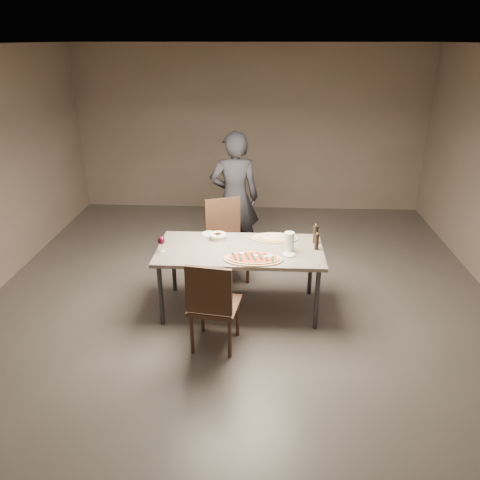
{
  "coord_description": "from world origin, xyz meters",
  "views": [
    {
      "loc": [
        0.24,
        -4.62,
        2.85
      ],
      "look_at": [
        0.0,
        0.0,
        0.85
      ],
      "focal_mm": 35.0,
      "sensor_mm": 36.0,
      "label": 1
    }
  ],
  "objects_px": {
    "chair_near": "(212,302)",
    "diner": "(235,198)",
    "carafe": "(289,242)",
    "ham_pizza": "(275,238)",
    "pepper_mill_left": "(317,241)",
    "zucchini_pizza": "(254,258)",
    "bread_basket": "(218,236)",
    "dining_table": "(240,253)",
    "chair_far": "(226,235)"
  },
  "relations": [
    {
      "from": "zucchini_pizza",
      "to": "carafe",
      "type": "xyz_separation_m",
      "value": [
        0.37,
        0.23,
        0.09
      ]
    },
    {
      "from": "carafe",
      "to": "chair_near",
      "type": "relative_size",
      "value": 0.23
    },
    {
      "from": "bread_basket",
      "to": "chair_far",
      "type": "height_order",
      "value": "chair_far"
    },
    {
      "from": "dining_table",
      "to": "carafe",
      "type": "relative_size",
      "value": 8.23
    },
    {
      "from": "zucchini_pizza",
      "to": "dining_table",
      "type": "bearing_deg",
      "value": 136.88
    },
    {
      "from": "zucchini_pizza",
      "to": "chair_near",
      "type": "distance_m",
      "value": 0.67
    },
    {
      "from": "dining_table",
      "to": "bread_basket",
      "type": "relative_size",
      "value": 9.29
    },
    {
      "from": "chair_near",
      "to": "diner",
      "type": "distance_m",
      "value": 2.11
    },
    {
      "from": "carafe",
      "to": "chair_near",
      "type": "distance_m",
      "value": 1.1
    },
    {
      "from": "chair_far",
      "to": "diner",
      "type": "relative_size",
      "value": 0.57
    },
    {
      "from": "ham_pizza",
      "to": "carafe",
      "type": "relative_size",
      "value": 2.42
    },
    {
      "from": "pepper_mill_left",
      "to": "chair_far",
      "type": "bearing_deg",
      "value": 143.26
    },
    {
      "from": "ham_pizza",
      "to": "pepper_mill_left",
      "type": "bearing_deg",
      "value": -29.67
    },
    {
      "from": "ham_pizza",
      "to": "diner",
      "type": "height_order",
      "value": "diner"
    },
    {
      "from": "chair_far",
      "to": "bread_basket",
      "type": "bearing_deg",
      "value": 64.41
    },
    {
      "from": "carafe",
      "to": "diner",
      "type": "bearing_deg",
      "value": 116.44
    },
    {
      "from": "chair_far",
      "to": "diner",
      "type": "xyz_separation_m",
      "value": [
        0.09,
        0.48,
        0.33
      ]
    },
    {
      "from": "bread_basket",
      "to": "chair_near",
      "type": "xyz_separation_m",
      "value": [
        0.04,
        -1.03,
        -0.25
      ]
    },
    {
      "from": "bread_basket",
      "to": "diner",
      "type": "distance_m",
      "value": 1.06
    },
    {
      "from": "chair_far",
      "to": "dining_table",
      "type": "bearing_deg",
      "value": 84.06
    },
    {
      "from": "ham_pizza",
      "to": "chair_near",
      "type": "bearing_deg",
      "value": -118.93
    },
    {
      "from": "bread_basket",
      "to": "chair_far",
      "type": "distance_m",
      "value": 0.6
    },
    {
      "from": "zucchini_pizza",
      "to": "chair_near",
      "type": "height_order",
      "value": "chair_near"
    },
    {
      "from": "dining_table",
      "to": "diner",
      "type": "height_order",
      "value": "diner"
    },
    {
      "from": "carafe",
      "to": "chair_near",
      "type": "xyz_separation_m",
      "value": [
        -0.75,
        -0.74,
        -0.32
      ]
    },
    {
      "from": "bread_basket",
      "to": "chair_near",
      "type": "bearing_deg",
      "value": -87.77
    },
    {
      "from": "chair_near",
      "to": "zucchini_pizza",
      "type": "bearing_deg",
      "value": 62.1
    },
    {
      "from": "pepper_mill_left",
      "to": "diner",
      "type": "xyz_separation_m",
      "value": [
        -0.96,
        1.27,
        0.05
      ]
    },
    {
      "from": "bread_basket",
      "to": "pepper_mill_left",
      "type": "distance_m",
      "value": 1.11
    },
    {
      "from": "pepper_mill_left",
      "to": "diner",
      "type": "distance_m",
      "value": 1.59
    },
    {
      "from": "pepper_mill_left",
      "to": "chair_near",
      "type": "relative_size",
      "value": 0.2
    },
    {
      "from": "diner",
      "to": "pepper_mill_left",
      "type": "bearing_deg",
      "value": 120.11
    },
    {
      "from": "diner",
      "to": "chair_near",
      "type": "bearing_deg",
      "value": 80.44
    },
    {
      "from": "ham_pizza",
      "to": "bread_basket",
      "type": "height_order",
      "value": "bread_basket"
    },
    {
      "from": "pepper_mill_left",
      "to": "zucchini_pizza",
      "type": "bearing_deg",
      "value": -156.06
    },
    {
      "from": "diner",
      "to": "ham_pizza",
      "type": "bearing_deg",
      "value": 110.01
    },
    {
      "from": "zucchini_pizza",
      "to": "ham_pizza",
      "type": "distance_m",
      "value": 0.6
    },
    {
      "from": "diner",
      "to": "bread_basket",
      "type": "bearing_deg",
      "value": 75.91
    },
    {
      "from": "zucchini_pizza",
      "to": "chair_far",
      "type": "relative_size",
      "value": 0.6
    },
    {
      "from": "ham_pizza",
      "to": "carafe",
      "type": "xyz_separation_m",
      "value": [
        0.15,
        -0.33,
        0.09
      ]
    },
    {
      "from": "dining_table",
      "to": "diner",
      "type": "distance_m",
      "value": 1.31
    },
    {
      "from": "carafe",
      "to": "diner",
      "type": "height_order",
      "value": "diner"
    },
    {
      "from": "pepper_mill_left",
      "to": "carafe",
      "type": "distance_m",
      "value": 0.31
    },
    {
      "from": "dining_table",
      "to": "chair_near",
      "type": "xyz_separation_m",
      "value": [
        -0.22,
        -0.79,
        -0.15
      ]
    },
    {
      "from": "dining_table",
      "to": "pepper_mill_left",
      "type": "bearing_deg",
      "value": 1.4
    },
    {
      "from": "dining_table",
      "to": "ham_pizza",
      "type": "distance_m",
      "value": 0.48
    },
    {
      "from": "dining_table",
      "to": "zucchini_pizza",
      "type": "distance_m",
      "value": 0.33
    },
    {
      "from": "chair_near",
      "to": "diner",
      "type": "xyz_separation_m",
      "value": [
        0.09,
        2.08,
        0.35
      ]
    },
    {
      "from": "ham_pizza",
      "to": "pepper_mill_left",
      "type": "xyz_separation_m",
      "value": [
        0.45,
        -0.26,
        0.08
      ]
    },
    {
      "from": "ham_pizza",
      "to": "pepper_mill_left",
      "type": "distance_m",
      "value": 0.52
    }
  ]
}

